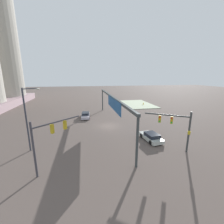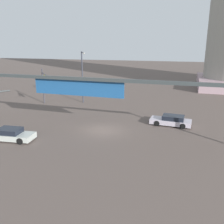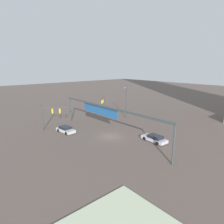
{
  "view_description": "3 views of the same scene",
  "coord_description": "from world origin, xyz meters",
  "views": [
    {
      "loc": [
        -27.19,
        4.56,
        9.56
      ],
      "look_at": [
        2.99,
        -1.33,
        2.07
      ],
      "focal_mm": 23.8,
      "sensor_mm": 36.0,
      "label": 1
    },
    {
      "loc": [
        8.51,
        -23.47,
        9.21
      ],
      "look_at": [
        0.96,
        0.3,
        2.15
      ],
      "focal_mm": 38.35,
      "sensor_mm": 36.0,
      "label": 2
    },
    {
      "loc": [
        26.69,
        -22.71,
        13.11
      ],
      "look_at": [
        -2.35,
        2.42,
        3.97
      ],
      "focal_mm": 31.32,
      "sensor_mm": 36.0,
      "label": 3
    }
  ],
  "objects": [
    {
      "name": "traffic_signal_near_corner",
      "position": [
        -11.14,
        -7.01,
        3.53
      ],
      "size": [
        3.55,
        4.82,
        5.33
      ],
      "rotation": [
        0.0,
        0.0,
        0.99
      ],
      "color": "#373B3B",
      "rests_on": "ground"
    },
    {
      "name": "overhead_sign_gantry",
      "position": [
        -0.72,
        -0.65,
        5.08
      ],
      "size": [
        27.97,
        0.43,
        5.94
      ],
      "color": "#363D3E",
      "rests_on": "ground"
    },
    {
      "name": "ground_plane",
      "position": [
        0.0,
        0.0,
        0.0
      ],
      "size": [
        236.97,
        236.97,
        0.0
      ],
      "primitive_type": "plane",
      "color": "brown"
    },
    {
      "name": "traffic_signal_opposite_side",
      "position": [
        -12.42,
        8.14,
        3.82
      ],
      "size": [
        3.84,
        4.25,
        5.59
      ],
      "rotation": [
        0.0,
        0.0,
        -0.84
      ],
      "color": "#3A3940",
      "rests_on": "ground"
    },
    {
      "name": "sedan_car_approaching",
      "position": [
        7.05,
        4.22,
        0.58
      ],
      "size": [
        4.8,
        2.15,
        1.21
      ],
      "rotation": [
        0.0,
        0.0,
        3.09
      ],
      "color": "#B8AEBC",
      "rests_on": "ground"
    },
    {
      "name": "streetlamp_curved_arm",
      "position": [
        -7.53,
        11.51,
        4.71
      ],
      "size": [
        1.41,
        1.84,
        8.19
      ],
      "rotation": [
        0.0,
        0.0,
        -0.95
      ],
      "color": "#323540",
      "rests_on": "ground"
    },
    {
      "name": "sedan_car_waiting_far",
      "position": [
        -7.77,
        -5.28,
        0.57
      ],
      "size": [
        4.5,
        2.31,
        1.21
      ],
      "rotation": [
        0.0,
        0.0,
        0.12
      ],
      "color": "#B2B9B0",
      "rests_on": "ground"
    }
  ]
}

